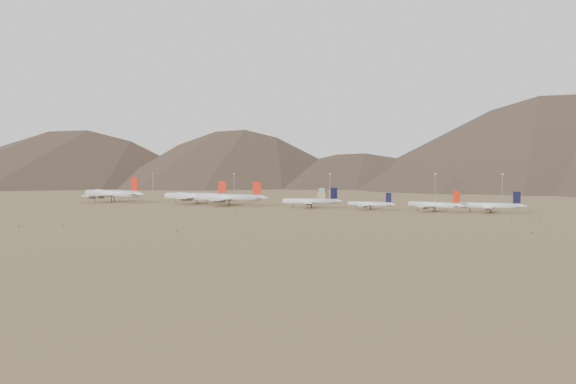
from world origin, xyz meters
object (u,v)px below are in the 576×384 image
at_px(narrowbody_a, 312,201).
at_px(control_tower, 323,195).
at_px(widebody_centre, 196,196).
at_px(widebody_east, 228,198).
at_px(narrowbody_b, 371,204).
at_px(widebody_west, 112,194).

distance_m(narrowbody_a, control_tower, 99.06).
xyz_separation_m(widebody_centre, widebody_east, (38.81, -10.57, -0.01)).
bearing_deg(narrowbody_b, widebody_centre, -176.96).
bearing_deg(widebody_centre, control_tower, 39.36).
relative_size(narrowbody_a, narrowbody_b, 1.19).
xyz_separation_m(widebody_west, control_tower, (163.02, 99.22, -2.20)).
relative_size(widebody_west, widebody_centre, 1.15).
distance_m(widebody_west, narrowbody_a, 192.98).
height_order(widebody_east, narrowbody_a, widebody_east).
distance_m(widebody_centre, control_tower, 119.37).
bearing_deg(narrowbody_a, narrowbody_b, -18.84).
xyz_separation_m(widebody_west, widebody_east, (122.08, -0.16, -0.98)).
xyz_separation_m(widebody_east, narrowbody_a, (70.82, 4.93, -1.62)).
bearing_deg(narrowbody_a, widebody_east, 165.36).
xyz_separation_m(narrowbody_a, control_tower, (-29.88, 94.44, 0.39)).
bearing_deg(control_tower, narrowbody_b, -51.28).
distance_m(widebody_centre, widebody_east, 40.22).
relative_size(widebody_centre, narrowbody_a, 1.44).
distance_m(widebody_west, control_tower, 190.85).
height_order(widebody_east, narrowbody_b, widebody_east).
relative_size(widebody_west, control_tower, 6.12).
relative_size(narrowbody_b, control_tower, 3.11).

